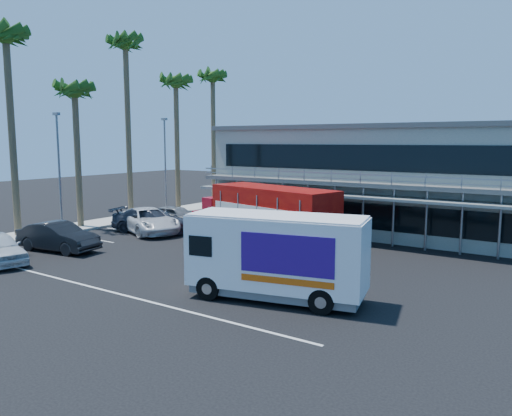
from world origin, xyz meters
The scene contains 16 objects.
ground centered at (0.00, 0.00, 0.00)m, with size 120.00×120.00×0.00m, color black.
building centered at (3.00, 14.94, 3.66)m, with size 22.40×12.00×7.30m.
curb_strip centered at (-15.00, 6.00, 0.08)m, with size 3.00×32.00×0.16m, color #A5A399.
palm_b centered at (-15.30, -1.50, 11.92)m, with size 2.80×2.80×13.75m.
palm_c centered at (-14.90, 3.00, 9.21)m, with size 2.80×2.80×10.75m.
palm_d centered at (-15.20, 8.00, 12.80)m, with size 2.80×2.80×14.75m.
palm_e centered at (-14.70, 13.00, 10.57)m, with size 2.80×2.80×12.25m.
palm_f centered at (-15.10, 18.50, 11.47)m, with size 2.80×2.80×13.25m.
light_pole_near centered at (-14.20, 1.00, 4.50)m, with size 0.50×0.25×8.09m.
light_pole_far centered at (-14.20, 11.00, 4.50)m, with size 0.50×0.25×8.09m.
red_truck centered at (-0.47, 5.17, 1.97)m, with size 10.91×4.82×3.58m.
white_van centered at (5.40, -2.94, 1.80)m, with size 7.30×3.86×3.40m.
parked_car_b centered at (-9.50, -2.50, 0.82)m, with size 1.74×5.00×1.65m, color black.
parked_car_c centered at (-9.50, 4.40, 0.84)m, with size 2.79×6.06×1.68m, color silver.
parked_car_d centered at (-9.50, 4.80, 0.82)m, with size 2.29×5.63×1.63m, color #2B2F39.
parked_car_e centered at (-9.50, 7.20, 0.78)m, with size 1.85×4.60×1.57m, color slate.
Camera 1 is at (15.50, -19.23, 6.27)m, focal length 35.00 mm.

